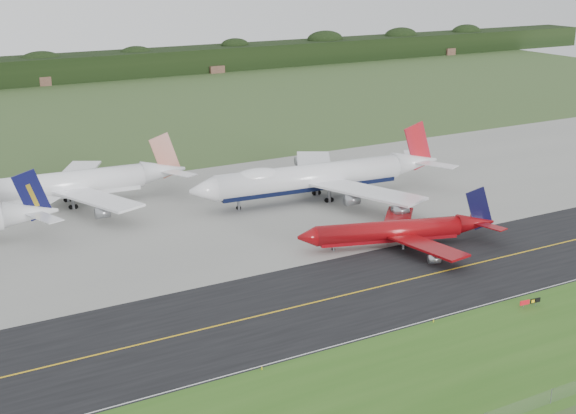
# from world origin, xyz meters

# --- Properties ---
(ground) EXTENTS (600.00, 600.00, 0.00)m
(ground) POSITION_xyz_m (0.00, 0.00, 0.00)
(ground) COLOR #385326
(ground) RESTS_ON ground
(grass_verge) EXTENTS (400.00, 30.00, 0.01)m
(grass_verge) POSITION_xyz_m (0.00, -35.00, 0.01)
(grass_verge) COLOR #315F1C
(grass_verge) RESTS_ON ground
(taxiway) EXTENTS (400.00, 32.00, 0.02)m
(taxiway) POSITION_xyz_m (0.00, -4.00, 0.01)
(taxiway) COLOR black
(taxiway) RESTS_ON ground
(apron) EXTENTS (400.00, 78.00, 0.01)m
(apron) POSITION_xyz_m (0.00, 51.00, 0.01)
(apron) COLOR gray
(apron) RESTS_ON ground
(taxiway_centreline) EXTENTS (400.00, 0.40, 0.00)m
(taxiway_centreline) POSITION_xyz_m (0.00, -4.00, 0.03)
(taxiway_centreline) COLOR gold
(taxiway_centreline) RESTS_ON taxiway
(taxiway_edge_line) EXTENTS (400.00, 0.25, 0.00)m
(taxiway_edge_line) POSITION_xyz_m (0.00, -19.50, 0.03)
(taxiway_edge_line) COLOR silver
(taxiway_edge_line) RESTS_ON taxiway
(horizon_treeline) EXTENTS (700.00, 25.00, 12.00)m
(horizon_treeline) POSITION_xyz_m (0.00, 273.76, 5.47)
(horizon_treeline) COLOR black
(horizon_treeline) RESTS_ON ground
(jet_ba_747) EXTENTS (68.26, 56.35, 17.15)m
(jet_ba_747) POSITION_xyz_m (16.34, 48.41, 5.84)
(jet_ba_747) COLOR white
(jet_ba_747) RESTS_ON ground
(jet_red_737) EXTENTS (42.29, 33.66, 11.64)m
(jet_red_737) POSITION_xyz_m (13.71, 11.86, 3.22)
(jet_red_737) COLOR maroon
(jet_red_737) RESTS_ON ground
(jet_star_tail) EXTENTS (59.54, 49.72, 15.70)m
(jet_star_tail) POSITION_xyz_m (-38.57, 73.72, 5.23)
(jet_star_tail) COLOR white
(jet_star_tail) RESTS_ON ground
(taxiway_sign) EXTENTS (4.29, 0.61, 1.43)m
(taxiway_sign) POSITION_xyz_m (14.69, -24.01, 1.01)
(taxiway_sign) COLOR slate
(taxiway_sign) RESTS_ON ground
(edge_marker_left) EXTENTS (0.16, 0.16, 0.50)m
(edge_marker_left) POSITION_xyz_m (-35.73, -20.50, 0.25)
(edge_marker_left) COLOR yellow
(edge_marker_left) RESTS_ON ground
(edge_marker_center) EXTENTS (0.16, 0.16, 0.50)m
(edge_marker_center) POSITION_xyz_m (-3.62, -20.50, 0.25)
(edge_marker_center) COLOR yellow
(edge_marker_center) RESTS_ON ground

